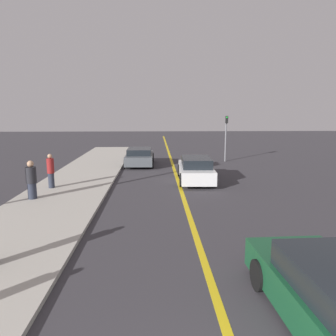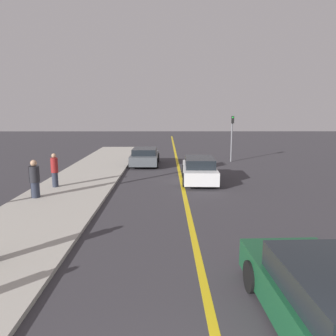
% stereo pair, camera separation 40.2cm
% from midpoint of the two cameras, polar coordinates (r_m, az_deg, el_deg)
% --- Properties ---
extents(road_center_line, '(0.20, 60.00, 0.01)m').
position_cam_midpoint_polar(road_center_line, '(20.87, 2.59, -0.85)').
color(road_center_line, gold).
rests_on(road_center_line, ground_plane).
extents(sidewalk_left, '(3.95, 31.96, 0.13)m').
position_cam_midpoint_polar(sidewalk_left, '(19.38, -13.74, -1.79)').
color(sidewalk_left, '#ADA89E').
rests_on(sidewalk_left, ground_plane).
extents(car_near_right_lane, '(2.15, 4.85, 1.36)m').
position_cam_midpoint_polar(car_near_right_lane, '(6.76, 28.18, -20.12)').
color(car_near_right_lane, '#144728').
rests_on(car_near_right_lane, ground_plane).
extents(car_ahead_center, '(2.01, 4.52, 1.37)m').
position_cam_midpoint_polar(car_ahead_center, '(18.31, 6.08, -0.30)').
color(car_ahead_center, silver).
rests_on(car_ahead_center, ground_plane).
extents(car_far_distant, '(2.03, 4.17, 1.25)m').
position_cam_midpoint_polar(car_far_distant, '(23.75, -3.57, 1.99)').
color(car_far_distant, '#4C5156').
rests_on(car_far_distant, ground_plane).
extents(pedestrian_far_standing, '(0.44, 0.44, 1.68)m').
position_cam_midpoint_polar(pedestrian_far_standing, '(15.43, -21.53, -1.82)').
color(pedestrian_far_standing, '#282D3D').
rests_on(pedestrian_far_standing, sidewalk_left).
extents(pedestrian_by_sign, '(0.35, 0.35, 1.70)m').
position_cam_midpoint_polar(pedestrian_by_sign, '(17.25, -18.52, -0.37)').
color(pedestrian_by_sign, '#282D3D').
rests_on(pedestrian_by_sign, sidewalk_left).
extents(traffic_light, '(0.18, 0.40, 3.51)m').
position_cam_midpoint_polar(traffic_light, '(25.62, 11.52, 5.92)').
color(traffic_light, slate).
rests_on(traffic_light, ground_plane).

